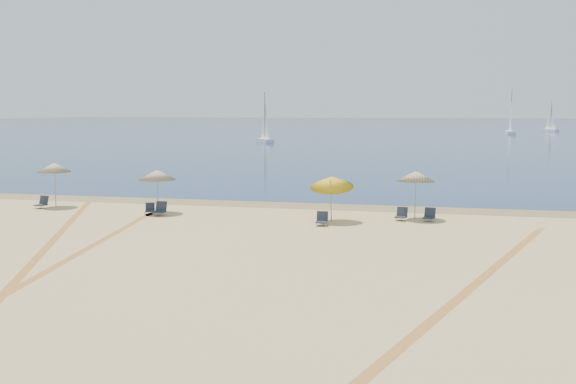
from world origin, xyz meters
name	(u,v)px	position (x,y,z in m)	size (l,w,h in m)	color
ground	(104,353)	(0.00, 0.00, 0.00)	(160.00, 160.00, 0.00)	tan
ocean	(410,125)	(0.00, 225.00, 0.01)	(500.00, 500.00, 0.00)	#0C2151
wet_sand	(302,205)	(0.00, 24.00, 0.00)	(500.00, 500.00, 0.00)	olive
umbrella_1	(54,167)	(-14.05, 20.36, 2.32)	(1.90, 1.90, 2.66)	gray
umbrella_2	(157,175)	(-7.25, 19.53, 2.11)	(2.05, 2.05, 2.45)	gray
umbrella_3	(332,182)	(2.51, 18.92, 2.03)	(2.23, 2.30, 2.57)	gray
umbrella_4	(416,176)	(6.65, 20.65, 2.23)	(2.03, 2.05, 2.57)	gray
chair_1	(42,203)	(-14.52, 19.71, 0.31)	(0.67, 0.76, 0.70)	black
chair_2	(150,209)	(-7.53, 19.11, 0.26)	(0.67, 0.72, 0.60)	black
chair_3	(160,209)	(-6.79, 18.77, 0.33)	(0.63, 0.73, 0.74)	black
chair_4	(322,219)	(2.23, 17.66, 0.30)	(0.59, 0.69, 0.68)	black
chair_5	(401,215)	(5.99, 19.99, 0.30)	(0.68, 0.75, 0.67)	black
chair_6	(429,215)	(7.39, 20.03, 0.30)	(0.69, 0.77, 0.68)	black
sailboat_0	(265,127)	(-20.74, 95.43, 2.63)	(4.39, 5.73, 8.71)	white
sailboat_1	(511,121)	(25.25, 143.02, 3.08)	(1.79, 6.84, 10.18)	white
sailboat_2	(551,122)	(37.83, 166.05, 2.43)	(3.73, 5.41, 8.03)	white
tire_tracks	(169,261)	(-2.17, 9.00, 0.00)	(52.70, 41.92, 0.00)	tan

